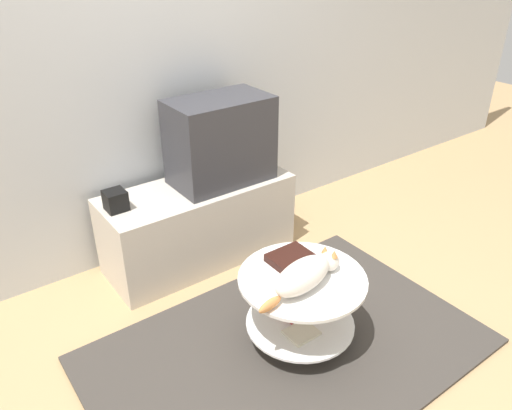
# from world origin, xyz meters

# --- Properties ---
(ground_plane) EXTENTS (12.00, 12.00, 0.00)m
(ground_plane) POSITION_xyz_m (0.00, 0.00, 0.00)
(ground_plane) COLOR tan
(wall_back) EXTENTS (8.00, 0.05, 2.60)m
(wall_back) POSITION_xyz_m (0.00, 1.36, 1.30)
(wall_back) COLOR silver
(wall_back) RESTS_ON ground_plane
(rug) EXTENTS (2.00, 1.31, 0.02)m
(rug) POSITION_xyz_m (0.00, 0.00, 0.01)
(rug) COLOR #3D3833
(rug) RESTS_ON ground_plane
(tv_stand) EXTENTS (1.23, 0.48, 0.53)m
(tv_stand) POSITION_xyz_m (0.08, 1.03, 0.27)
(tv_stand) COLOR beige
(tv_stand) RESTS_ON ground_plane
(tv) EXTENTS (0.63, 0.37, 0.54)m
(tv) POSITION_xyz_m (0.26, 1.02, 0.80)
(tv) COLOR #333338
(tv) RESTS_ON tv_stand
(speaker) EXTENTS (0.12, 0.12, 0.12)m
(speaker) POSITION_xyz_m (-0.44, 1.05, 0.59)
(speaker) COLOR black
(speaker) RESTS_ON tv_stand
(coffee_table) EXTENTS (0.65, 0.65, 0.41)m
(coffee_table) POSITION_xyz_m (0.10, 0.03, 0.27)
(coffee_table) COLOR #B2B2B7
(coffee_table) RESTS_ON rug
(dvd_box) EXTENTS (0.22, 0.21, 0.04)m
(dvd_box) POSITION_xyz_m (0.13, 0.15, 0.45)
(dvd_box) COLOR black
(dvd_box) RESTS_ON coffee_table
(cat) EXTENTS (0.56, 0.22, 0.15)m
(cat) POSITION_xyz_m (0.06, -0.04, 0.50)
(cat) COLOR silver
(cat) RESTS_ON coffee_table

